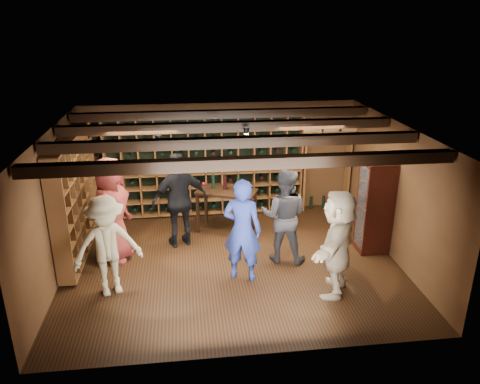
{
  "coord_description": "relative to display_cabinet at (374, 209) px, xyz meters",
  "views": [
    {
      "loc": [
        -0.78,
        -7.53,
        4.3
      ],
      "look_at": [
        0.16,
        0.2,
        1.31
      ],
      "focal_mm": 35.0,
      "sensor_mm": 36.0,
      "label": 1
    }
  ],
  "objects": [
    {
      "name": "guest_red_floral",
      "position": [
        -4.85,
        0.23,
        0.13
      ],
      "size": [
        0.86,
        1.09,
        1.97
      ],
      "primitive_type": "imported",
      "rotation": [
        0.0,
        0.0,
        1.3
      ],
      "color": "maroon",
      "rests_on": "ground"
    },
    {
      "name": "tasting_table",
      "position": [
        -2.69,
        1.19,
        -0.06
      ],
      "size": [
        1.33,
        1.01,
        1.18
      ],
      "rotation": [
        0.0,
        0.0,
        -0.4
      ],
      "color": "black",
      "rests_on": "ground"
    },
    {
      "name": "wine_rack_left",
      "position": [
        -5.54,
        0.62,
        0.29
      ],
      "size": [
        0.3,
        2.65,
        2.2
      ],
      "color": "brown",
      "rests_on": "ground"
    },
    {
      "name": "guest_woman_black",
      "position": [
        -3.63,
        0.67,
        0.08
      ],
      "size": [
        1.18,
        0.75,
        1.88
      ],
      "primitive_type": "imported",
      "rotation": [
        0.0,
        0.0,
        3.43
      ],
      "color": "black",
      "rests_on": "ground"
    },
    {
      "name": "man_grey_suit",
      "position": [
        -1.78,
        -0.17,
        0.03
      ],
      "size": [
        1.03,
        0.92,
        1.77
      ],
      "primitive_type": "imported",
      "rotation": [
        0.0,
        0.0,
        2.81
      ],
      "color": "black",
      "rests_on": "ground"
    },
    {
      "name": "guest_khaki",
      "position": [
        -4.79,
        -0.92,
        -0.01
      ],
      "size": [
        1.24,
        0.95,
        1.69
      ],
      "primitive_type": "imported",
      "rotation": [
        0.0,
        0.0,
        0.33
      ],
      "color": "#9A8E6A",
      "rests_on": "ground"
    },
    {
      "name": "crate_shelf",
      "position": [
        -0.31,
        2.12,
        0.71
      ],
      "size": [
        1.2,
        0.32,
        2.07
      ],
      "color": "brown",
      "rests_on": "ground"
    },
    {
      "name": "ground",
      "position": [
        -2.71,
        -0.2,
        -0.86
      ],
      "size": [
        6.0,
        6.0,
        0.0
      ],
      "primitive_type": "plane",
      "color": "black",
      "rests_on": "ground"
    },
    {
      "name": "room_shell",
      "position": [
        -2.71,
        -0.15,
        1.56
      ],
      "size": [
        6.0,
        6.0,
        6.0
      ],
      "color": "#54341C",
      "rests_on": "ground"
    },
    {
      "name": "man_blue_shirt",
      "position": [
        -2.6,
        -0.72,
        0.05
      ],
      "size": [
        0.77,
        0.63,
        1.81
      ],
      "primitive_type": "imported",
      "rotation": [
        0.0,
        0.0,
        2.8
      ],
      "color": "navy",
      "rests_on": "ground"
    },
    {
      "name": "guest_beige",
      "position": [
        -1.15,
        -1.33,
        0.03
      ],
      "size": [
        1.23,
        1.71,
        1.78
      ],
      "primitive_type": "imported",
      "rotation": [
        0.0,
        0.0,
        4.23
      ],
      "color": "tan",
      "rests_on": "ground"
    },
    {
      "name": "wine_rack_back",
      "position": [
        -3.24,
        2.13,
        0.29
      ],
      "size": [
        4.65,
        0.3,
        2.2
      ],
      "color": "brown",
      "rests_on": "ground"
    },
    {
      "name": "display_cabinet",
      "position": [
        0.0,
        0.0,
        0.0
      ],
      "size": [
        0.55,
        0.5,
        1.75
      ],
      "color": "black",
      "rests_on": "ground"
    }
  ]
}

